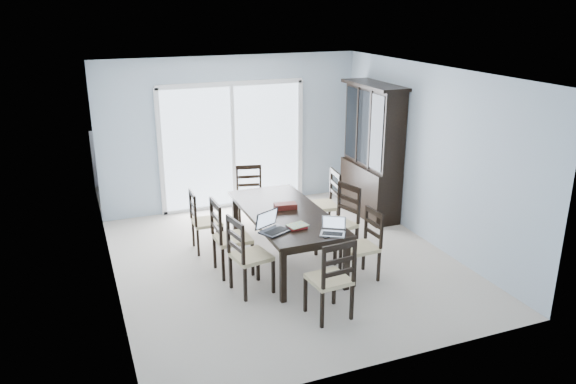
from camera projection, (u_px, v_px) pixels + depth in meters
name	position (u px, v px, depth m)	size (l,w,h in m)	color
floor	(285.00, 262.00, 7.79)	(5.00, 5.00, 0.00)	beige
ceiling	(285.00, 72.00, 6.95)	(5.00, 5.00, 0.00)	white
back_wall	(232.00, 133.00, 9.57)	(4.50, 0.02, 2.60)	#ADBFCE
wall_left	(107.00, 193.00, 6.59)	(0.02, 5.00, 2.60)	#ADBFCE
wall_right	(429.00, 156.00, 8.15)	(0.02, 5.00, 2.60)	#ADBFCE
balcony	(220.00, 190.00, 10.89)	(4.50, 2.00, 0.10)	gray
railing	(206.00, 149.00, 11.58)	(4.50, 0.06, 1.10)	#99999E
dining_table	(285.00, 217.00, 7.57)	(1.00, 2.20, 0.75)	black
china_hutch	(372.00, 152.00, 9.25)	(0.50, 1.38, 2.20)	black
sliding_door	(233.00, 146.00, 9.62)	(2.52, 0.05, 2.18)	silver
chair_left_near	(244.00, 248.00, 6.78)	(0.51, 0.50, 1.15)	black
chair_left_mid	(225.00, 229.00, 7.28)	(0.47, 0.45, 1.18)	black
chair_left_far	(200.00, 215.00, 7.98)	(0.41, 0.40, 1.05)	black
chair_right_near	(366.00, 237.00, 7.20)	(0.43, 0.42, 1.06)	black
chair_right_mid	(342.00, 213.00, 7.83)	(0.56, 0.55, 1.18)	black
chair_right_far	(328.00, 196.00, 8.55)	(0.50, 0.49, 1.16)	black
chair_end_near	(334.00, 272.00, 6.19)	(0.46, 0.48, 1.14)	black
chair_end_far	(250.00, 189.00, 8.99)	(0.49, 0.50, 1.10)	black
laptop_dark	(275.00, 227.00, 6.86)	(0.44, 0.39, 0.25)	black
laptop_silver	(333.00, 231.00, 6.79)	(0.36, 0.33, 0.20)	#BBBBBD
book_stack	(297.00, 226.00, 7.00)	(0.28, 0.24, 0.04)	maroon
cell_phone	(327.00, 237.00, 6.72)	(0.10, 0.05, 0.01)	black
game_box	(285.00, 206.00, 7.64)	(0.30, 0.15, 0.08)	#48120E
hot_tub	(199.00, 169.00, 10.53)	(1.91, 1.75, 0.90)	brown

